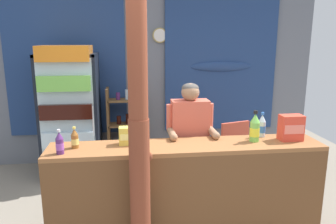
{
  "coord_description": "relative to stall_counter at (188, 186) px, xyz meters",
  "views": [
    {
      "loc": [
        -0.42,
        -2.44,
        1.94
      ],
      "look_at": [
        -0.01,
        0.87,
        1.19
      ],
      "focal_mm": 34.62,
      "sensor_mm": 36.0,
      "label": 1
    }
  ],
  "objects": [
    {
      "name": "timber_post",
      "position": [
        -0.47,
        -0.28,
        0.69
      ],
      "size": [
        0.19,
        0.17,
        2.63
      ],
      "color": "brown",
      "rests_on": "ground"
    },
    {
      "name": "snack_box_crackers",
      "position": [
        1.05,
        0.11,
        0.51
      ],
      "size": [
        0.22,
        0.14,
        0.25
      ],
      "color": "#E5422D",
      "rests_on": "stall_counter"
    },
    {
      "name": "plastic_lawn_chair",
      "position": [
        0.83,
        1.33,
        -0.08
      ],
      "size": [
        0.54,
        0.54,
        0.86
      ],
      "color": "#E5563D",
      "rests_on": "ground"
    },
    {
      "name": "ground_plane",
      "position": [
        -0.12,
        0.69,
        -0.57
      ],
      "size": [
        6.87,
        6.87,
        0.0
      ],
      "primitive_type": "plane",
      "color": "gray"
    },
    {
      "name": "soda_bottle_grape_soda",
      "position": [
        -1.15,
        -0.01,
        0.48
      ],
      "size": [
        0.07,
        0.07,
        0.22
      ],
      "color": "#56286B",
      "rests_on": "stall_counter"
    },
    {
      "name": "shopkeeper",
      "position": [
        0.1,
        0.49,
        0.37
      ],
      "size": [
        0.51,
        0.42,
        1.49
      ],
      "color": "#28282D",
      "rests_on": "ground"
    },
    {
      "name": "soda_bottle_iced_tea",
      "position": [
        -1.05,
        0.13,
        0.47
      ],
      "size": [
        0.07,
        0.07,
        0.2
      ],
      "color": "brown",
      "rests_on": "stall_counter"
    },
    {
      "name": "snack_box_instant_noodle",
      "position": [
        -0.55,
        0.18,
        0.47
      ],
      "size": [
        0.19,
        0.11,
        0.17
      ],
      "color": "#EAD14C",
      "rests_on": "stall_counter"
    },
    {
      "name": "soda_bottle_lime_soda",
      "position": [
        0.68,
        0.12,
        0.52
      ],
      "size": [
        0.1,
        0.1,
        0.31
      ],
      "color": "#75C64C",
      "rests_on": "stall_counter"
    },
    {
      "name": "soda_bottle_water",
      "position": [
        0.81,
        0.26,
        0.49
      ],
      "size": [
        0.07,
        0.07,
        0.26
      ],
      "color": "silver",
      "rests_on": "stall_counter"
    },
    {
      "name": "bottle_shelf_rack",
      "position": [
        -0.63,
        1.93,
        0.08
      ],
      "size": [
        0.48,
        0.28,
        1.24
      ],
      "color": "brown",
      "rests_on": "ground"
    },
    {
      "name": "back_wall_curtained",
      "position": [
        -0.15,
        2.32,
        0.85
      ],
      "size": [
        5.13,
        0.22,
        2.76
      ],
      "color": "slate",
      "rests_on": "ground"
    },
    {
      "name": "drink_fridge",
      "position": [
        -1.36,
        1.73,
        0.45
      ],
      "size": [
        0.79,
        0.7,
        1.86
      ],
      "color": "black",
      "rests_on": "ground"
    },
    {
      "name": "stall_counter",
      "position": [
        0.0,
        0.0,
        0.0
      ],
      "size": [
        2.63,
        0.46,
        0.95
      ],
      "color": "#935B33",
      "rests_on": "ground"
    }
  ]
}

